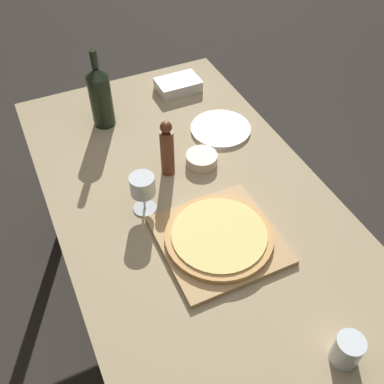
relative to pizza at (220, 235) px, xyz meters
name	(u,v)px	position (x,y,z in m)	size (l,w,h in m)	color
ground_plane	(196,316)	(0.00, 0.17, -0.80)	(12.00, 12.00, 0.00)	#2D2823
dining_table	(197,222)	(0.00, 0.17, -0.11)	(0.94, 1.77, 0.77)	#9E8966
cutting_board	(219,239)	(0.00, 0.00, -0.02)	(0.37, 0.37, 0.02)	tan
pizza	(220,235)	(0.00, 0.00, 0.00)	(0.35, 0.35, 0.02)	tan
wine_bottle	(100,96)	(-0.15, 0.75, 0.11)	(0.09, 0.09, 0.33)	black
pepper_mill	(167,149)	(-0.02, 0.37, 0.08)	(0.05, 0.05, 0.23)	#5B2D19
wine_glass	(143,187)	(-0.17, 0.23, 0.08)	(0.08, 0.08, 0.15)	silver
small_bowl	(202,159)	(0.11, 0.36, -0.01)	(0.12, 0.12, 0.04)	beige
drinking_tumbler	(347,350)	(0.12, -0.48, 0.02)	(0.08, 0.08, 0.10)	silver
dinner_plate	(221,129)	(0.27, 0.51, -0.02)	(0.24, 0.24, 0.01)	silver
food_container	(178,85)	(0.23, 0.85, 0.00)	(0.19, 0.13, 0.05)	beige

